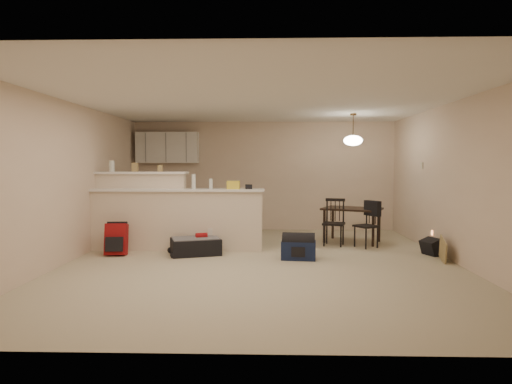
{
  "coord_description": "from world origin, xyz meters",
  "views": [
    {
      "loc": [
        0.12,
        -7.08,
        1.53
      ],
      "look_at": [
        -0.1,
        0.7,
        1.05
      ],
      "focal_mm": 32.0,
      "sensor_mm": 36.0,
      "label": 1
    }
  ],
  "objects_px": {
    "dining_table": "(352,212)",
    "red_backpack": "(116,239)",
    "dining_chair_near": "(334,222)",
    "dining_chair_far": "(366,225)",
    "black_daypack": "(431,247)",
    "navy_duffel": "(299,250)",
    "pendant_lamp": "(353,140)",
    "suitcase": "(196,247)"
  },
  "relations": [
    {
      "from": "suitcase",
      "to": "red_backpack",
      "type": "distance_m",
      "value": 1.33
    },
    {
      "from": "pendant_lamp",
      "to": "dining_chair_far",
      "type": "height_order",
      "value": "pendant_lamp"
    },
    {
      "from": "dining_table",
      "to": "suitcase",
      "type": "distance_m",
      "value": 3.17
    },
    {
      "from": "dining_chair_near",
      "to": "dining_chair_far",
      "type": "xyz_separation_m",
      "value": [
        0.57,
        -0.17,
        -0.02
      ]
    },
    {
      "from": "dining_table",
      "to": "navy_duffel",
      "type": "bearing_deg",
      "value": -100.76
    },
    {
      "from": "suitcase",
      "to": "red_backpack",
      "type": "height_order",
      "value": "red_backpack"
    },
    {
      "from": "pendant_lamp",
      "to": "dining_table",
      "type": "bearing_deg",
      "value": 0.0
    },
    {
      "from": "dining_table",
      "to": "navy_duffel",
      "type": "xyz_separation_m",
      "value": [
        -1.14,
        -1.63,
        -0.45
      ]
    },
    {
      "from": "suitcase",
      "to": "navy_duffel",
      "type": "relative_size",
      "value": 1.48
    },
    {
      "from": "red_backpack",
      "to": "navy_duffel",
      "type": "distance_m",
      "value": 3.05
    },
    {
      "from": "suitcase",
      "to": "black_daypack",
      "type": "relative_size",
      "value": 2.63
    },
    {
      "from": "suitcase",
      "to": "red_backpack",
      "type": "bearing_deg",
      "value": 165.11
    },
    {
      "from": "navy_duffel",
      "to": "black_daypack",
      "type": "relative_size",
      "value": 1.78
    },
    {
      "from": "pendant_lamp",
      "to": "dining_chair_far",
      "type": "xyz_separation_m",
      "value": [
        0.16,
        -0.54,
        -1.57
      ]
    },
    {
      "from": "dining_table",
      "to": "pendant_lamp",
      "type": "bearing_deg",
      "value": -155.69
    },
    {
      "from": "navy_duffel",
      "to": "black_daypack",
      "type": "distance_m",
      "value": 2.29
    },
    {
      "from": "dining_chair_near",
      "to": "dining_chair_far",
      "type": "relative_size",
      "value": 1.05
    },
    {
      "from": "dining_chair_near",
      "to": "suitcase",
      "type": "bearing_deg",
      "value": -142.26
    },
    {
      "from": "dining_chair_far",
      "to": "black_daypack",
      "type": "height_order",
      "value": "dining_chair_far"
    },
    {
      "from": "dining_table",
      "to": "red_backpack",
      "type": "relative_size",
      "value": 2.44
    },
    {
      "from": "pendant_lamp",
      "to": "suitcase",
      "type": "distance_m",
      "value": 3.64
    },
    {
      "from": "dining_table",
      "to": "navy_duffel",
      "type": "relative_size",
      "value": 2.36
    },
    {
      "from": "pendant_lamp",
      "to": "red_backpack",
      "type": "relative_size",
      "value": 1.18
    },
    {
      "from": "black_daypack",
      "to": "dining_table",
      "type": "bearing_deg",
      "value": 19.72
    },
    {
      "from": "dining_table",
      "to": "black_daypack",
      "type": "relative_size",
      "value": 4.19
    },
    {
      "from": "black_daypack",
      "to": "navy_duffel",
      "type": "bearing_deg",
      "value": 77.72
    },
    {
      "from": "red_backpack",
      "to": "dining_table",
      "type": "bearing_deg",
      "value": 13.3
    },
    {
      "from": "black_daypack",
      "to": "dining_chair_near",
      "type": "bearing_deg",
      "value": 37.92
    },
    {
      "from": "pendant_lamp",
      "to": "black_daypack",
      "type": "distance_m",
      "value": 2.49
    },
    {
      "from": "suitcase",
      "to": "black_daypack",
      "type": "bearing_deg",
      "value": -17.15
    },
    {
      "from": "pendant_lamp",
      "to": "navy_duffel",
      "type": "relative_size",
      "value": 1.14
    },
    {
      "from": "dining_table",
      "to": "red_backpack",
      "type": "bearing_deg",
      "value": -137.69
    },
    {
      "from": "dining_chair_near",
      "to": "navy_duffel",
      "type": "bearing_deg",
      "value": -103.18
    },
    {
      "from": "dining_chair_near",
      "to": "navy_duffel",
      "type": "height_order",
      "value": "dining_chair_near"
    },
    {
      "from": "pendant_lamp",
      "to": "dining_chair_far",
      "type": "bearing_deg",
      "value": -73.15
    },
    {
      "from": "dining_chair_far",
      "to": "navy_duffel",
      "type": "xyz_separation_m",
      "value": [
        -1.31,
        -1.09,
        -0.27
      ]
    },
    {
      "from": "dining_chair_near",
      "to": "black_daypack",
      "type": "bearing_deg",
      "value": -12.62
    },
    {
      "from": "dining_table",
      "to": "dining_chair_far",
      "type": "relative_size",
      "value": 1.53
    },
    {
      "from": "dining_chair_near",
      "to": "dining_chair_far",
      "type": "distance_m",
      "value": 0.59
    },
    {
      "from": "navy_duffel",
      "to": "dining_chair_far",
      "type": "bearing_deg",
      "value": 46.07
    },
    {
      "from": "dining_table",
      "to": "pendant_lamp",
      "type": "xyz_separation_m",
      "value": [
        -0.0,
        0.0,
        1.4
      ]
    },
    {
      "from": "dining_chair_far",
      "to": "red_backpack",
      "type": "distance_m",
      "value": 4.42
    }
  ]
}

